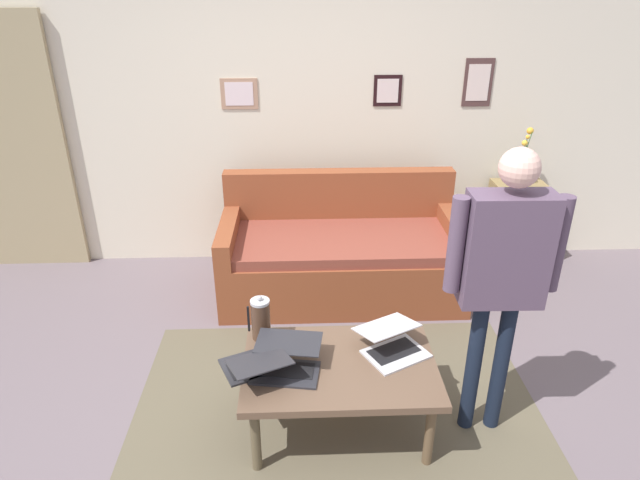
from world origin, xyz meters
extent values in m
plane|color=#695C62|center=(0.00, 0.00, 0.00)|extent=(7.68, 7.68, 0.00)
cube|color=brown|center=(-0.12, 0.03, 0.00)|extent=(2.31, 2.12, 0.01)
cube|color=beige|center=(0.00, -2.20, 1.35)|extent=(7.04, 0.10, 2.70)
cube|color=black|center=(-0.64, -2.15, 1.44)|extent=(0.22, 0.02, 0.24)
cube|color=silver|center=(-0.64, -2.14, 1.44)|extent=(0.17, 0.00, 0.18)
cube|color=#4A312E|center=(-1.35, -2.15, 1.50)|extent=(0.23, 0.02, 0.37)
cube|color=beige|center=(-1.35, -2.14, 1.50)|extent=(0.17, 0.00, 0.28)
cube|color=tan|center=(0.53, -2.15, 1.43)|extent=(0.29, 0.02, 0.24)
cube|color=silver|center=(0.53, -2.14, 1.43)|extent=(0.22, 0.00, 0.18)
cube|color=tan|center=(2.33, -2.11, 1.02)|extent=(0.82, 0.05, 2.05)
cube|color=brown|center=(-0.24, -1.50, 0.21)|extent=(1.82, 0.87, 0.42)
cube|color=brown|center=(-0.24, -1.48, 0.46)|extent=(1.58, 0.79, 0.08)
cube|color=brown|center=(-0.24, -1.87, 0.65)|extent=(1.82, 0.14, 0.46)
cube|color=brown|center=(-1.09, -1.50, 0.52)|extent=(0.12, 0.87, 0.20)
cube|color=brown|center=(0.60, -1.50, 0.52)|extent=(0.12, 0.87, 0.20)
cube|color=brown|center=(-0.12, -0.07, 0.41)|extent=(1.00, 0.68, 0.04)
cylinder|color=brown|center=(-0.56, 0.20, 0.19)|extent=(0.05, 0.05, 0.39)
cylinder|color=brown|center=(0.31, 0.20, 0.19)|extent=(0.05, 0.05, 0.39)
cylinder|color=brown|center=(-0.56, -0.34, 0.19)|extent=(0.05, 0.05, 0.39)
cylinder|color=brown|center=(0.31, -0.34, 0.19)|extent=(0.05, 0.05, 0.39)
cube|color=#28282D|center=(0.16, 0.00, 0.43)|extent=(0.36, 0.26, 0.01)
cube|color=black|center=(0.15, -0.02, 0.44)|extent=(0.30, 0.17, 0.00)
cube|color=#28282D|center=(0.14, -0.11, 0.54)|extent=(0.36, 0.25, 0.02)
cube|color=#1D2629|center=(0.14, -0.11, 0.54)|extent=(0.33, 0.23, 0.01)
cube|color=silver|center=(-0.43, -0.13, 0.43)|extent=(0.39, 0.35, 0.01)
cube|color=black|center=(-0.42, -0.15, 0.44)|extent=(0.30, 0.25, 0.00)
cube|color=silver|center=(-0.38, -0.22, 0.55)|extent=(0.38, 0.34, 0.05)
cube|color=white|center=(-0.38, -0.21, 0.55)|extent=(0.34, 0.30, 0.04)
cube|color=#28282D|center=(0.33, -0.07, 0.43)|extent=(0.36, 0.33, 0.01)
cube|color=black|center=(0.33, -0.05, 0.44)|extent=(0.28, 0.23, 0.00)
cube|color=#28282D|center=(0.28, 0.05, 0.55)|extent=(0.35, 0.32, 0.04)
cube|color=#292B2A|center=(0.28, 0.05, 0.55)|extent=(0.32, 0.28, 0.03)
cylinder|color=#4C3323|center=(0.29, -0.32, 0.54)|extent=(0.10, 0.10, 0.22)
cylinder|color=#B7B7BC|center=(0.29, -0.32, 0.66)|extent=(0.11, 0.11, 0.02)
sphere|color=#B2B2B7|center=(0.29, -0.32, 0.68)|extent=(0.03, 0.03, 0.03)
cube|color=black|center=(0.36, -0.32, 0.55)|extent=(0.01, 0.01, 0.16)
cube|color=olive|center=(-1.74, -1.94, 0.36)|extent=(0.42, 0.32, 0.72)
cylinder|color=#41527D|center=(-1.74, -1.94, 0.83)|extent=(0.10, 0.10, 0.21)
cylinder|color=#3D7038|center=(-1.73, -1.92, 1.03)|extent=(0.02, 0.02, 0.19)
sphere|color=yellow|center=(-1.72, -1.92, 1.12)|extent=(0.03, 0.03, 0.03)
cylinder|color=#3D7038|center=(-1.75, -1.96, 1.04)|extent=(0.04, 0.02, 0.22)
sphere|color=gold|center=(-1.76, -1.97, 1.15)|extent=(0.05, 0.05, 0.05)
cylinder|color=#3D7038|center=(-1.72, -1.94, 1.00)|extent=(0.01, 0.02, 0.13)
sphere|color=yellow|center=(-1.72, -1.94, 1.07)|extent=(0.05, 0.05, 0.05)
cylinder|color=black|center=(-0.97, -0.05, 0.40)|extent=(0.08, 0.08, 0.80)
cylinder|color=black|center=(-0.83, -0.06, 0.40)|extent=(0.08, 0.08, 0.80)
cube|color=#564358|center=(-0.90, -0.05, 1.08)|extent=(0.40, 0.18, 0.57)
cylinder|color=#564358|center=(-1.14, -0.05, 1.11)|extent=(0.08, 0.08, 0.48)
cylinder|color=#564358|center=(-0.66, -0.06, 1.11)|extent=(0.08, 0.08, 0.48)
sphere|color=beige|center=(-0.90, -0.05, 1.49)|extent=(0.18, 0.18, 0.18)
camera|label=1|loc=(0.07, 2.20, 2.23)|focal=30.62mm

